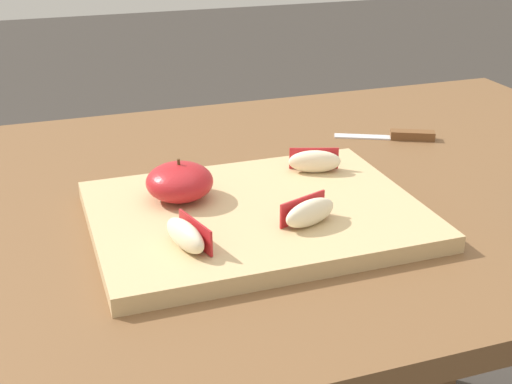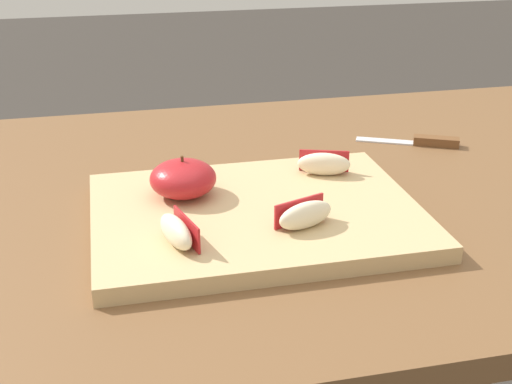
{
  "view_description": "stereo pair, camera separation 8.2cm",
  "coord_description": "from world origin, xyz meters",
  "px_view_note": "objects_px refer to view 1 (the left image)",
  "views": [
    {
      "loc": [
        -0.18,
        -0.8,
        1.14
      ],
      "look_at": [
        0.06,
        -0.1,
        0.8
      ],
      "focal_mm": 48.3,
      "sensor_mm": 36.0,
      "label": 1
    },
    {
      "loc": [
        -0.1,
        -0.83,
        1.14
      ],
      "look_at": [
        0.06,
        -0.1,
        0.8
      ],
      "focal_mm": 48.3,
      "sensor_mm": 36.0,
      "label": 2
    }
  ],
  "objects_px": {
    "cutting_board": "(256,215)",
    "apple_wedge_back": "(186,235)",
    "paring_knife": "(404,135)",
    "apple_half_skin_up": "(180,182)",
    "apple_wedge_left": "(315,161)",
    "apple_wedge_near_knife": "(309,212)"
  },
  "relations": [
    {
      "from": "apple_wedge_back",
      "to": "paring_knife",
      "type": "relative_size",
      "value": 0.48
    },
    {
      "from": "cutting_board",
      "to": "apple_wedge_near_knife",
      "type": "relative_size",
      "value": 5.28
    },
    {
      "from": "apple_half_skin_up",
      "to": "paring_knife",
      "type": "relative_size",
      "value": 0.54
    },
    {
      "from": "cutting_board",
      "to": "paring_knife",
      "type": "relative_size",
      "value": 2.56
    },
    {
      "from": "cutting_board",
      "to": "paring_knife",
      "type": "distance_m",
      "value": 0.39
    },
    {
      "from": "cutting_board",
      "to": "apple_half_skin_up",
      "type": "xyz_separation_m",
      "value": [
        -0.08,
        0.05,
        0.03
      ]
    },
    {
      "from": "apple_wedge_back",
      "to": "paring_knife",
      "type": "xyz_separation_m",
      "value": [
        0.43,
        0.28,
        -0.03
      ]
    },
    {
      "from": "cutting_board",
      "to": "apple_wedge_back",
      "type": "xyz_separation_m",
      "value": [
        -0.1,
        -0.07,
        0.03
      ]
    },
    {
      "from": "apple_wedge_left",
      "to": "apple_wedge_near_knife",
      "type": "height_order",
      "value": "same"
    },
    {
      "from": "cutting_board",
      "to": "apple_wedge_left",
      "type": "relative_size",
      "value": 5.28
    },
    {
      "from": "apple_half_skin_up",
      "to": "apple_wedge_near_knife",
      "type": "distance_m",
      "value": 0.17
    },
    {
      "from": "cutting_board",
      "to": "apple_wedge_back",
      "type": "height_order",
      "value": "apple_wedge_back"
    },
    {
      "from": "apple_wedge_back",
      "to": "apple_wedge_left",
      "type": "bearing_deg",
      "value": 35.34
    },
    {
      "from": "cutting_board",
      "to": "apple_half_skin_up",
      "type": "bearing_deg",
      "value": 146.23
    },
    {
      "from": "apple_half_skin_up",
      "to": "apple_wedge_near_knife",
      "type": "relative_size",
      "value": 1.12
    },
    {
      "from": "apple_half_skin_up",
      "to": "apple_wedge_near_knife",
      "type": "height_order",
      "value": "apple_half_skin_up"
    },
    {
      "from": "apple_wedge_left",
      "to": "cutting_board",
      "type": "bearing_deg",
      "value": -144.3
    },
    {
      "from": "apple_half_skin_up",
      "to": "apple_wedge_left",
      "type": "bearing_deg",
      "value": 7.69
    },
    {
      "from": "cutting_board",
      "to": "apple_half_skin_up",
      "type": "distance_m",
      "value": 0.1
    },
    {
      "from": "apple_wedge_left",
      "to": "paring_knife",
      "type": "relative_size",
      "value": 0.48
    },
    {
      "from": "apple_wedge_back",
      "to": "apple_wedge_near_knife",
      "type": "height_order",
      "value": "same"
    },
    {
      "from": "apple_half_skin_up",
      "to": "paring_knife",
      "type": "height_order",
      "value": "apple_half_skin_up"
    }
  ]
}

